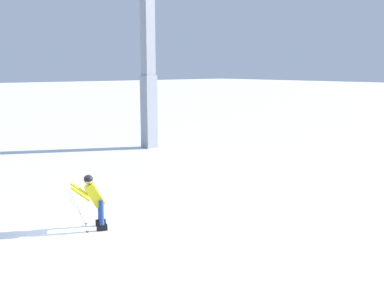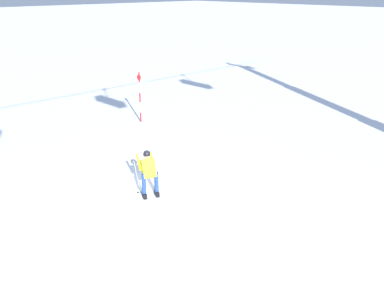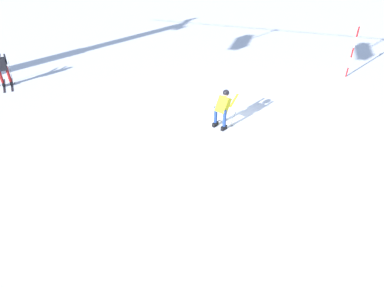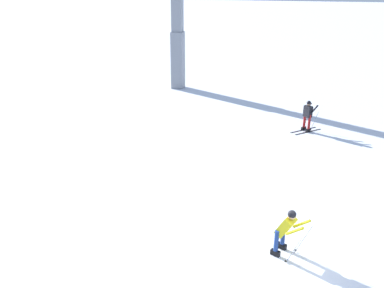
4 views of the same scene
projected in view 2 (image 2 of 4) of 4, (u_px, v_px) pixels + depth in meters
name	position (u px, v px, depth m)	size (l,w,h in m)	color
ground_plane	(150.00, 188.00, 15.10)	(260.00, 260.00, 0.00)	white
skier_carving_main	(149.00, 170.00, 14.30)	(1.19, 1.70, 1.64)	white
trail_marker_pole	(140.00, 96.00, 21.92)	(0.07, 0.28, 2.50)	red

